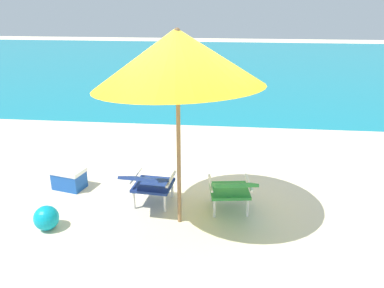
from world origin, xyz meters
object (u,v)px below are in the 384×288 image
Objects in this scene: lounge_chair_left at (149,183)px; beach_umbrella_center at (177,58)px; lounge_chair_right at (231,188)px; beach_ball at (46,218)px; cooler_box at (69,178)px.

lounge_chair_left is 1.78m from beach_umbrella_center.
lounge_chair_left is 1.10m from lounge_chair_right.
beach_umbrella_center reaches higher than beach_ball.
lounge_chair_right is 1.84m from beach_umbrella_center.
cooler_box is (-1.36, 0.48, -0.24)m from lounge_chair_left.
lounge_chair_right is 3.01× the size of beach_ball.
beach_umbrella_center is 2.57m from beach_ball.
lounge_chair_left reaches higher than cooler_box.
cooler_box is at bearing 98.73° from beach_ball.
lounge_chair_right is 2.53m from cooler_box.
lounge_chair_right reaches higher than cooler_box.
lounge_chair_left reaches higher than beach_ball.
lounge_chair_left is 0.97× the size of lounge_chair_right.
lounge_chair_right reaches higher than beach_ball.
lounge_chair_left and lounge_chair_right have the same top height.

